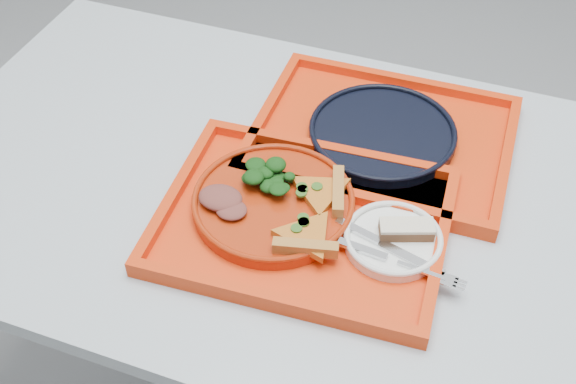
# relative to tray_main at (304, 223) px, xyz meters

# --- Properties ---
(table) EXTENTS (1.60, 0.80, 0.75)m
(table) POSITION_rel_tray_main_xyz_m (0.09, 0.08, -0.08)
(table) COLOR #A6B1BA
(table) RESTS_ON ground
(tray_main) EXTENTS (0.47, 0.38, 0.01)m
(tray_main) POSITION_rel_tray_main_xyz_m (0.00, 0.00, 0.00)
(tray_main) COLOR red
(tray_main) RESTS_ON table
(tray_far) EXTENTS (0.46, 0.36, 0.01)m
(tray_far) POSITION_rel_tray_main_xyz_m (0.07, 0.24, 0.00)
(tray_far) COLOR red
(tray_far) RESTS_ON table
(dinner_plate) EXTENTS (0.26, 0.26, 0.02)m
(dinner_plate) POSITION_rel_tray_main_xyz_m (-0.05, 0.01, 0.02)
(dinner_plate) COLOR #A0270A
(dinner_plate) RESTS_ON tray_main
(side_plate) EXTENTS (0.15, 0.15, 0.01)m
(side_plate) POSITION_rel_tray_main_xyz_m (0.14, -0.00, 0.01)
(side_plate) COLOR white
(side_plate) RESTS_ON tray_main
(navy_plate) EXTENTS (0.26, 0.26, 0.02)m
(navy_plate) POSITION_rel_tray_main_xyz_m (0.07, 0.24, 0.01)
(navy_plate) COLOR black
(navy_plate) RESTS_ON tray_far
(pizza_slice_a) EXTENTS (0.12, 0.13, 0.02)m
(pizza_slice_a) POSITION_rel_tray_main_xyz_m (0.02, -0.05, 0.03)
(pizza_slice_a) COLOR orange
(pizza_slice_a) RESTS_ON dinner_plate
(pizza_slice_b) EXTENTS (0.14, 0.13, 0.02)m
(pizza_slice_b) POSITION_rel_tray_main_xyz_m (0.01, 0.05, 0.03)
(pizza_slice_b) COLOR orange
(pizza_slice_b) RESTS_ON dinner_plate
(salad_heap) EXTENTS (0.08, 0.07, 0.04)m
(salad_heap) POSITION_rel_tray_main_xyz_m (-0.07, 0.05, 0.04)
(salad_heap) COLOR black
(salad_heap) RESTS_ON dinner_plate
(meat_portion) EXTENTS (0.07, 0.06, 0.02)m
(meat_portion) POSITION_rel_tray_main_xyz_m (-0.13, -0.02, 0.03)
(meat_portion) COLOR brown
(meat_portion) RESTS_ON dinner_plate
(dessert_bar) EXTENTS (0.09, 0.06, 0.02)m
(dessert_bar) POSITION_rel_tray_main_xyz_m (0.16, 0.01, 0.03)
(dessert_bar) COLOR #51301B
(dessert_bar) RESTS_ON side_plate
(knife) EXTENTS (0.18, 0.06, 0.01)m
(knife) POSITION_rel_tray_main_xyz_m (0.14, -0.02, 0.02)
(knife) COLOR silver
(knife) RESTS_ON side_plate
(fork) EXTENTS (0.19, 0.04, 0.01)m
(fork) POSITION_rel_tray_main_xyz_m (0.16, -0.04, 0.02)
(fork) COLOR silver
(fork) RESTS_ON side_plate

